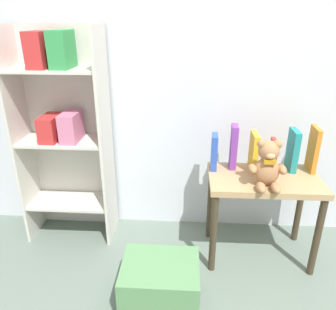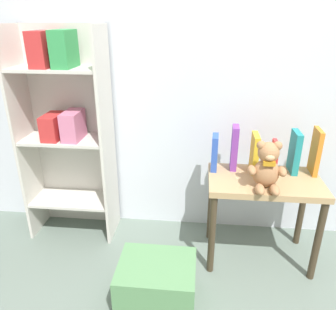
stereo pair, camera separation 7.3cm
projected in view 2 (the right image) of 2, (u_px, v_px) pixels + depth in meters
The scene contains 11 objects.
wall_back at pixel (210, 45), 1.96m from camera, with size 4.80×0.06×2.50m.
bookshelf_side at pixel (66, 122), 2.08m from camera, with size 0.56×0.28×1.37m.
display_table at pixel (263, 193), 1.91m from camera, with size 0.64×0.39×0.55m.
teddy_bear at pixel (267, 167), 1.74m from camera, with size 0.20×0.19×0.27m.
book_standing_blue at pixel (215, 153), 1.96m from camera, with size 0.04×0.11×0.22m, color #2D51B7.
book_standing_purple at pixel (234, 148), 1.96m from camera, with size 0.04×0.10×0.27m, color purple.
book_standing_yellow at pixel (254, 153), 1.93m from camera, with size 0.03×0.15×0.23m, color gold.
book_standing_red at pixel (274, 157), 1.93m from camera, with size 0.02×0.11×0.19m, color red.
book_standing_teal at pixel (295, 152), 1.92m from camera, with size 0.04×0.14×0.25m, color teal.
book_standing_orange at pixel (316, 151), 1.90m from camera, with size 0.03×0.14×0.27m, color orange.
storage_bin at pixel (157, 282), 1.72m from camera, with size 0.40×0.32×0.23m.
Camera 2 is at (-0.04, -0.66, 1.41)m, focal length 35.00 mm.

